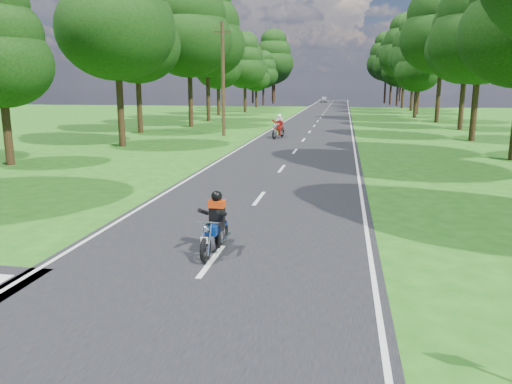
# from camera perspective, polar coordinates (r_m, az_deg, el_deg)

# --- Properties ---
(ground) EXTENTS (160.00, 160.00, 0.00)m
(ground) POSITION_cam_1_polar(r_m,az_deg,el_deg) (8.83, -8.52, -12.30)
(ground) COLOR #1E5413
(ground) RESTS_ON ground
(main_road) EXTENTS (7.00, 140.00, 0.02)m
(main_road) POSITION_cam_1_polar(r_m,az_deg,el_deg) (57.78, 7.38, 8.42)
(main_road) COLOR black
(main_road) RESTS_ON ground
(road_markings) EXTENTS (7.40, 140.00, 0.01)m
(road_markings) POSITION_cam_1_polar(r_m,az_deg,el_deg) (55.92, 7.15, 8.32)
(road_markings) COLOR silver
(road_markings) RESTS_ON main_road
(treeline) EXTENTS (40.00, 115.35, 14.78)m
(treeline) POSITION_cam_1_polar(r_m,az_deg,el_deg) (67.84, 9.25, 15.87)
(treeline) COLOR black
(treeline) RESTS_ON ground
(telegraph_pole) EXTENTS (1.20, 0.26, 8.00)m
(telegraph_pole) POSITION_cam_1_polar(r_m,az_deg,el_deg) (36.64, -3.79, 12.78)
(telegraph_pole) COLOR #382616
(telegraph_pole) RESTS_ON ground
(rider_near_blue) EXTENTS (0.60, 1.64, 1.35)m
(rider_near_blue) POSITION_cam_1_polar(r_m,az_deg,el_deg) (10.95, -4.75, -3.47)
(rider_near_blue) COLOR navy
(rider_near_blue) RESTS_ON main_road
(rider_far_red) EXTENTS (1.05, 2.07, 1.65)m
(rider_far_red) POSITION_cam_1_polar(r_m,az_deg,el_deg) (35.00, 2.58, 7.54)
(rider_far_red) COLOR maroon
(rider_far_red) RESTS_ON main_road
(distant_car) EXTENTS (1.54, 3.70, 1.25)m
(distant_car) POSITION_cam_1_polar(r_m,az_deg,el_deg) (110.29, 7.77, 10.45)
(distant_car) COLOR #B9BCC0
(distant_car) RESTS_ON main_road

